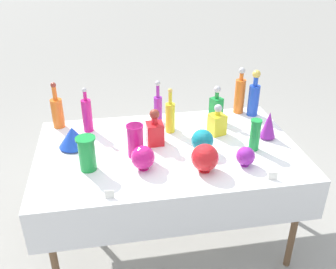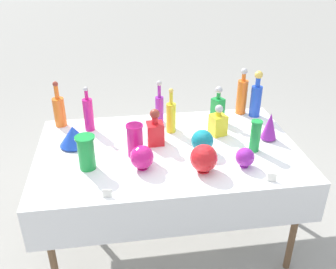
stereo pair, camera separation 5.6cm
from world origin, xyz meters
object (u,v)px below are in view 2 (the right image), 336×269
round_bowl_3 (245,157)px  round_bowl_2 (202,141)px  square_decanter_2 (155,130)px  tall_bottle_0 (59,110)px  slender_vase_2 (255,135)px  round_bowl_0 (142,157)px  tall_bottle_3 (171,116)px  fluted_vase_0 (270,126)px  tall_bottle_5 (88,113)px  fluted_vase_1 (73,136)px  square_decanter_0 (218,107)px  tall_bottle_2 (159,107)px  round_bowl_1 (204,158)px  slender_vase_0 (86,152)px  tall_bottle_4 (256,98)px  square_decanter_1 (218,123)px  slender_vase_1 (135,139)px  tall_bottle_1 (242,95)px  cardboard_box_behind_left (147,145)px

round_bowl_3 → round_bowl_2: bearing=136.1°
square_decanter_2 → tall_bottle_0: bearing=150.9°
slender_vase_2 → round_bowl_0: size_ratio=1.41×
tall_bottle_3 → round_bowl_0: size_ratio=2.18×
tall_bottle_0 → square_decanter_2: tall_bottle_0 is taller
fluted_vase_0 → round_bowl_3: 0.41m
tall_bottle_5 → fluted_vase_1: 0.24m
tall_bottle_3 → square_decanter_0: (0.37, 0.12, -0.01)m
tall_bottle_3 → tall_bottle_2: bearing=110.3°
round_bowl_2 → fluted_vase_0: bearing=11.1°
tall_bottle_2 → round_bowl_1: (0.17, -0.69, -0.03)m
slender_vase_0 → square_decanter_0: bearing=28.5°
round_bowl_0 → tall_bottle_4: bearing=33.4°
square_decanter_1 → tall_bottle_0: bearing=164.7°
slender_vase_0 → round_bowl_0: 0.33m
round_bowl_3 → fluted_vase_1: bearing=158.7°
slender_vase_1 → slender_vase_2: size_ratio=1.02×
tall_bottle_1 → tall_bottle_4: 0.11m
tall_bottle_1 → fluted_vase_0: size_ratio=1.88×
tall_bottle_2 → tall_bottle_4: tall_bottle_4 is taller
square_decanter_1 → round_bowl_3: (0.05, -0.42, -0.02)m
tall_bottle_2 → slender_vase_0: 0.75m
slender_vase_0 → slender_vase_2: size_ratio=1.01×
square_decanter_1 → slender_vase_1: square_decanter_1 is taller
fluted_vase_1 → round_bowl_3: size_ratio=1.56×
tall_bottle_3 → round_bowl_1: (0.11, -0.52, -0.03)m
square_decanter_2 → round_bowl_0: size_ratio=1.67×
tall_bottle_0 → round_bowl_1: bearing=-39.4°
tall_bottle_3 → round_bowl_2: tall_bottle_3 is taller
tall_bottle_3 → square_decanter_1: size_ratio=1.46×
tall_bottle_4 → cardboard_box_behind_left: bearing=139.9°
slender_vase_1 → fluted_vase_0: slender_vase_1 is taller
tall_bottle_2 → tall_bottle_4: (0.74, -0.00, 0.03)m
tall_bottle_3 → round_bowl_1: 0.54m
tall_bottle_4 → slender_vase_1: (-0.95, -0.45, -0.04)m
slender_vase_1 → round_bowl_3: 0.68m
fluted_vase_1 → slender_vase_1: bearing=-24.5°
tall_bottle_2 → round_bowl_0: size_ratio=2.17×
square_decanter_0 → slender_vase_2: (0.13, -0.45, 0.00)m
tall_bottle_5 → slender_vase_2: 1.15m
square_decanter_0 → slender_vase_0: square_decanter_0 is taller
tall_bottle_1 → tall_bottle_5: bearing=-174.3°
round_bowl_1 → fluted_vase_0: bearing=30.8°
slender_vase_0 → fluted_vase_0: 1.22m
tall_bottle_1 → cardboard_box_behind_left: 1.17m
square_decanter_1 → slender_vase_1: bearing=-161.4°
square_decanter_0 → round_bowl_2: bearing=-116.8°
square_decanter_1 → tall_bottle_1: bearing=49.5°
tall_bottle_2 → fluted_vase_1: (-0.60, -0.27, -0.05)m
tall_bottle_0 → square_decanter_1: size_ratio=1.53×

